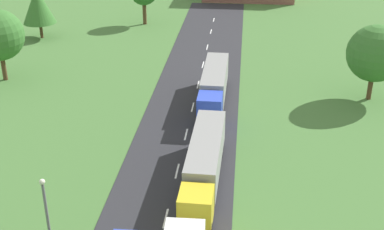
% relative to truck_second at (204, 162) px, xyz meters
% --- Properties ---
extents(truck_second, '(2.76, 14.04, 3.60)m').
position_rel_truck_second_xyz_m(truck_second, '(0.00, 0.00, 0.00)').
color(truck_second, yellow).
rests_on(truck_second, road).
extents(truck_third, '(2.59, 13.52, 3.78)m').
position_rel_truck_second_xyz_m(truck_third, '(-0.26, 16.00, 0.10)').
color(truck_third, blue).
rests_on(truck_third, road).
extents(lamppost_second, '(0.36, 0.36, 7.36)m').
position_rel_truck_second_xyz_m(lamppost_second, '(-8.72, -11.59, 2.03)').
color(lamppost_second, slate).
rests_on(lamppost_second, ground).
extents(tree_birch, '(4.95, 4.95, 7.80)m').
position_rel_truck_second_xyz_m(tree_birch, '(-28.25, 38.04, 2.95)').
color(tree_birch, '#513823').
rests_on(tree_birch, ground).
extents(tree_maple, '(6.33, 6.33, 8.61)m').
position_rel_truck_second_xyz_m(tree_maple, '(17.21, 19.41, 3.31)').
color(tree_maple, '#513823').
rests_on(tree_maple, ground).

